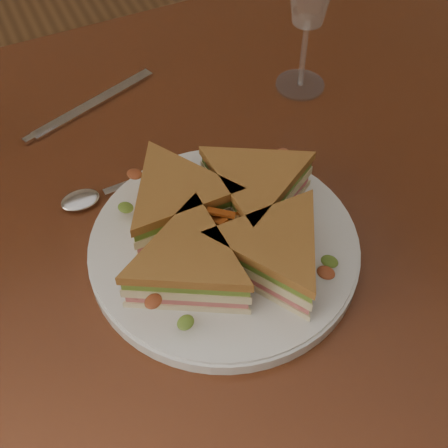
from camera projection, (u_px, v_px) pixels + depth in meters
name	position (u px, v px, depth m)	size (l,w,h in m)	color
ground	(195.00, 429.00, 1.34)	(6.00, 6.00, 0.00)	brown
table	(178.00, 245.00, 0.84)	(1.20, 0.80, 0.75)	#3B190D
plate	(224.00, 248.00, 0.70)	(0.30, 0.30, 0.02)	silver
sandwich_wedges	(224.00, 227.00, 0.68)	(0.32, 0.32, 0.06)	beige
crisps_mound	(224.00, 229.00, 0.68)	(0.09, 0.09, 0.05)	#C35419
spoon	(98.00, 194.00, 0.76)	(0.18, 0.03, 0.01)	silver
knife	(86.00, 108.00, 0.87)	(0.21, 0.08, 0.00)	silver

